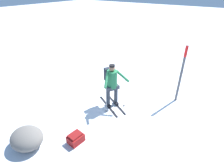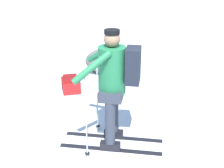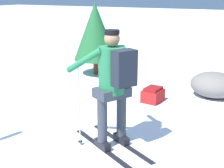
# 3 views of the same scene
# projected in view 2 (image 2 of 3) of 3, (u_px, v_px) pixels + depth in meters

# --- Properties ---
(ground_plane) EXTENTS (80.00, 80.00, 0.00)m
(ground_plane) POSITION_uv_depth(u_px,v_px,m) (109.00, 165.00, 4.36)
(ground_plane) COLOR white
(skier) EXTENTS (1.58, 1.23, 1.79)m
(skier) POSITION_uv_depth(u_px,v_px,m) (114.00, 80.00, 4.44)
(skier) COLOR black
(skier) RESTS_ON ground_plane
(dropped_backpack) EXTENTS (0.41, 0.50, 0.32)m
(dropped_backpack) POSITION_uv_depth(u_px,v_px,m) (71.00, 84.00, 6.68)
(dropped_backpack) COLOR maroon
(dropped_backpack) RESTS_ON ground_plane
(rock_boulder) EXTENTS (1.05, 0.89, 0.58)m
(rock_boulder) POSITION_uv_depth(u_px,v_px,m) (106.00, 60.00, 7.77)
(rock_boulder) COLOR slate
(rock_boulder) RESTS_ON ground_plane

